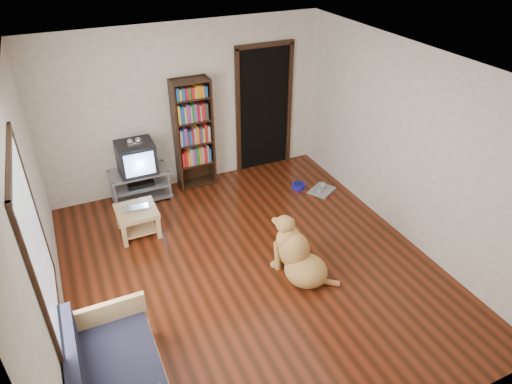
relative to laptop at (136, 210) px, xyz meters
name	(u,v)px	position (x,y,z in m)	size (l,w,h in m)	color
ground	(251,269)	(1.14, -1.34, -0.41)	(5.00, 5.00, 0.00)	#5C210F
ceiling	(250,69)	(1.14, -1.34, 2.19)	(5.00, 5.00, 0.00)	white
wall_back	(186,108)	(1.14, 1.16, 0.89)	(4.50, 4.50, 0.00)	silver
wall_front	(393,345)	(1.14, -3.84, 0.89)	(4.50, 4.50, 0.00)	silver
wall_left	(37,232)	(-1.11, -1.34, 0.89)	(5.00, 5.00, 0.00)	silver
wall_right	(407,146)	(3.39, -1.34, 0.89)	(5.00, 5.00, 0.00)	silver
laptop	(136,210)	(0.00, 0.00, 0.00)	(0.35, 0.23, 0.03)	#BBBCBF
dog_bowl	(299,186)	(2.67, 0.16, -0.37)	(0.22, 0.22, 0.08)	#1B169C
grey_rag	(322,190)	(2.97, -0.09, -0.40)	(0.40, 0.32, 0.03)	gray
window	(36,245)	(-1.10, -1.84, 1.09)	(0.03, 1.46, 1.70)	white
doorway	(264,106)	(2.49, 1.14, 0.71)	(1.03, 0.05, 2.19)	black
tv_stand	(140,184)	(0.24, 0.91, -0.14)	(0.90, 0.45, 0.50)	#99999E
crt_tv	(136,157)	(0.24, 0.93, 0.33)	(0.55, 0.52, 0.58)	black
bookshelf	(193,129)	(1.19, 1.00, 0.59)	(0.60, 0.30, 1.80)	black
coffee_table	(137,216)	(0.00, 0.03, -0.13)	(0.55, 0.55, 0.40)	tan
dog	(298,256)	(1.62, -1.68, -0.12)	(0.69, 0.91, 0.81)	tan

